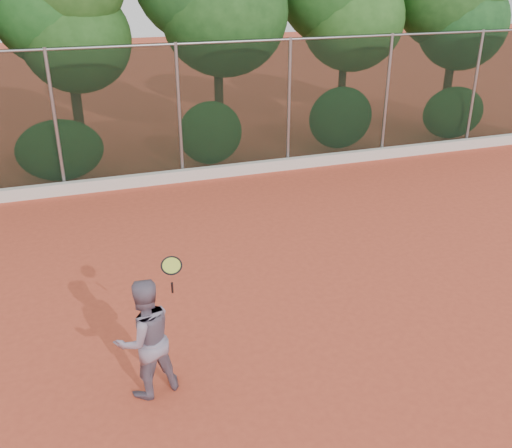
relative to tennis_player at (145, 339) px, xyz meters
name	(u,v)px	position (x,y,z in m)	size (l,w,h in m)	color
ground	(276,319)	(2.20, 1.03, -0.84)	(80.00, 80.00, 0.00)	#CB4B30
concrete_curb	(184,175)	(2.20, 7.85, -0.69)	(24.00, 0.20, 0.30)	silver
tennis_player	(145,339)	(0.00, 0.00, 0.00)	(0.81, 0.63, 1.67)	gray
chainlink_fence	(179,109)	(2.20, 8.03, 1.02)	(24.09, 0.09, 3.50)	black
tennis_racket	(172,268)	(0.40, -0.01, 0.96)	(0.30, 0.28, 0.55)	black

